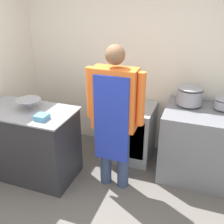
{
  "coord_description": "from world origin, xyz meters",
  "views": [
    {
      "loc": [
        0.99,
        -1.44,
        2.21
      ],
      "look_at": [
        0.06,
        1.13,
        0.96
      ],
      "focal_mm": 42.0,
      "sensor_mm": 36.0,
      "label": 1
    }
  ],
  "objects_px": {
    "mixing_bowl": "(29,104)",
    "stock_pot": "(190,95)",
    "stove": "(201,144)",
    "plastic_tub": "(42,117)",
    "fridge_unit": "(128,131)",
    "person_cook": "(115,112)",
    "sauce_pot": "(224,103)"
  },
  "relations": [
    {
      "from": "stove",
      "to": "person_cook",
      "type": "height_order",
      "value": "person_cook"
    },
    {
      "from": "mixing_bowl",
      "to": "person_cook",
      "type": "bearing_deg",
      "value": 6.36
    },
    {
      "from": "person_cook",
      "to": "plastic_tub",
      "type": "height_order",
      "value": "person_cook"
    },
    {
      "from": "stock_pot",
      "to": "sauce_pot",
      "type": "xyz_separation_m",
      "value": [
        0.4,
        -0.0,
        -0.05
      ]
    },
    {
      "from": "mixing_bowl",
      "to": "sauce_pot",
      "type": "xyz_separation_m",
      "value": [
        2.21,
        0.81,
        0.01
      ]
    },
    {
      "from": "stove",
      "to": "mixing_bowl",
      "type": "xyz_separation_m",
      "value": [
        -2.02,
        -0.68,
        0.53
      ]
    },
    {
      "from": "person_cook",
      "to": "mixing_bowl",
      "type": "relative_size",
      "value": 5.79
    },
    {
      "from": "stove",
      "to": "plastic_tub",
      "type": "distance_m",
      "value": 1.98
    },
    {
      "from": "fridge_unit",
      "to": "stove",
      "type": "bearing_deg",
      "value": -6.69
    },
    {
      "from": "plastic_tub",
      "to": "sauce_pot",
      "type": "bearing_deg",
      "value": 28.01
    },
    {
      "from": "person_cook",
      "to": "plastic_tub",
      "type": "bearing_deg",
      "value": -157.24
    },
    {
      "from": "fridge_unit",
      "to": "stock_pot",
      "type": "distance_m",
      "value": 1.01
    },
    {
      "from": "mixing_bowl",
      "to": "stock_pot",
      "type": "height_order",
      "value": "stock_pot"
    },
    {
      "from": "stock_pot",
      "to": "sauce_pot",
      "type": "bearing_deg",
      "value": -0.0
    },
    {
      "from": "mixing_bowl",
      "to": "sauce_pot",
      "type": "relative_size",
      "value": 1.3
    },
    {
      "from": "mixing_bowl",
      "to": "sauce_pot",
      "type": "height_order",
      "value": "sauce_pot"
    },
    {
      "from": "stove",
      "to": "mixing_bowl",
      "type": "height_order",
      "value": "mixing_bowl"
    },
    {
      "from": "plastic_tub",
      "to": "fridge_unit",
      "type": "bearing_deg",
      "value": 53.89
    },
    {
      "from": "plastic_tub",
      "to": "sauce_pot",
      "type": "relative_size",
      "value": 0.59
    },
    {
      "from": "fridge_unit",
      "to": "mixing_bowl",
      "type": "distance_m",
      "value": 1.43
    },
    {
      "from": "mixing_bowl",
      "to": "stock_pot",
      "type": "bearing_deg",
      "value": 24.33
    },
    {
      "from": "mixing_bowl",
      "to": "stock_pot",
      "type": "relative_size",
      "value": 0.95
    },
    {
      "from": "stove",
      "to": "stock_pot",
      "type": "bearing_deg",
      "value": 147.43
    },
    {
      "from": "plastic_tub",
      "to": "stock_pot",
      "type": "bearing_deg",
      "value": 34.06
    },
    {
      "from": "stove",
      "to": "plastic_tub",
      "type": "relative_size",
      "value": 6.99
    },
    {
      "from": "plastic_tub",
      "to": "stock_pot",
      "type": "relative_size",
      "value": 0.43
    },
    {
      "from": "person_cook",
      "to": "stock_pot",
      "type": "relative_size",
      "value": 5.48
    },
    {
      "from": "plastic_tub",
      "to": "sauce_pot",
      "type": "height_order",
      "value": "sauce_pot"
    },
    {
      "from": "sauce_pot",
      "to": "stove",
      "type": "bearing_deg",
      "value": -144.3
    },
    {
      "from": "person_cook",
      "to": "fridge_unit",
      "type": "bearing_deg",
      "value": 91.94
    },
    {
      "from": "stove",
      "to": "person_cook",
      "type": "xyz_separation_m",
      "value": [
        -0.96,
        -0.56,
        0.54
      ]
    },
    {
      "from": "stove",
      "to": "stock_pot",
      "type": "xyz_separation_m",
      "value": [
        -0.21,
        0.14,
        0.59
      ]
    }
  ]
}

